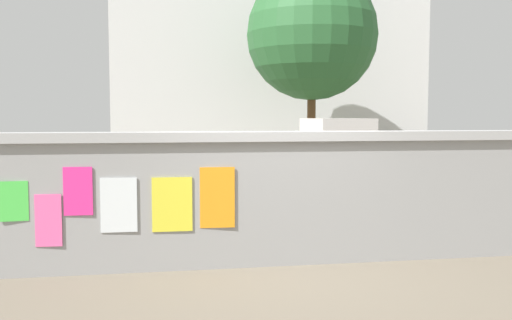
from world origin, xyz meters
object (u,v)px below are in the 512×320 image
Objects in this scene: auto_rickshaw_truck at (293,163)px; tree_roadside at (312,35)px; bicycle_near at (109,203)px; person_walking at (265,172)px; motorcycle at (376,207)px; bicycle_far at (101,189)px.

auto_rickshaw_truck is 6.85m from tree_roadside.
person_walking is (2.57, -1.22, 0.62)m from bicycle_near.
person_walking is at bearing -25.35° from bicycle_near.
person_walking is 9.40m from tree_roadside.
motorcycle is 0.29× the size of tree_roadside.
bicycle_near is 2.07m from bicycle_far.
bicycle_far is (-4.59, 3.81, -0.10)m from motorcycle.
auto_rickshaw_truck is 4.09m from bicycle_far.
auto_rickshaw_truck reaches higher than motorcycle.
person_walking is (-1.09, -2.66, 0.09)m from auto_rickshaw_truck.
auto_rickshaw_truck is 3.30m from motorcycle.
bicycle_near is 0.99× the size of bicycle_far.
person_walking is at bearing -110.14° from tree_roadside.
person_walking is (-1.67, 0.56, 0.52)m from motorcycle.
auto_rickshaw_truck is 2.20× the size of bicycle_near.
person_walking reaches higher than bicycle_near.
bicycle_near is at bearing -128.61° from tree_roadside.
auto_rickshaw_truck is at bearing 21.40° from bicycle_near.
motorcycle is at bearing -18.43° from person_walking.
motorcycle is 1.17× the size of person_walking.
bicycle_near is at bearing 154.65° from person_walking.
bicycle_far is (-4.01, 0.60, -0.54)m from auto_rickshaw_truck.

